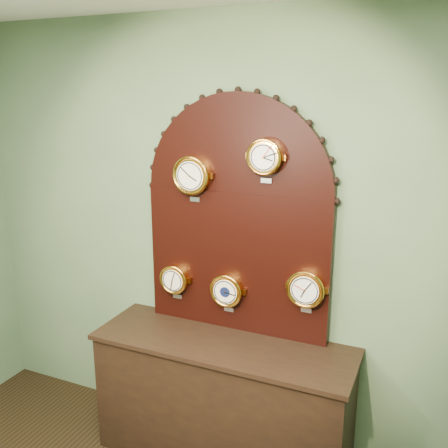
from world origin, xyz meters
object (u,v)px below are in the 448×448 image
at_px(roman_clock, 192,175).
at_px(shop_counter, 223,402).
at_px(tide_clock, 306,289).
at_px(arabic_clock, 265,157).
at_px(barometer, 227,290).
at_px(display_board, 237,209).
at_px(hygrometer, 175,279).

bearing_deg(roman_clock, shop_counter, -29.17).
height_order(shop_counter, tide_clock, tide_clock).
xyz_separation_m(arabic_clock, barometer, (-0.24, -0.00, -0.86)).
xyz_separation_m(roman_clock, barometer, (0.24, 0.00, -0.72)).
bearing_deg(arabic_clock, roman_clock, -179.90).
distance_m(arabic_clock, tide_clock, 0.81).
height_order(shop_counter, roman_clock, roman_clock).
distance_m(display_board, hygrometer, 0.66).
height_order(display_board, arabic_clock, display_board).
relative_size(display_board, arabic_clock, 5.81).
height_order(display_board, hygrometer, display_board).
distance_m(hygrometer, tide_clock, 0.89).
bearing_deg(hygrometer, shop_counter, -20.29).
relative_size(display_board, roman_clock, 5.20).
height_order(roman_clock, tide_clock, roman_clock).
distance_m(display_board, arabic_clock, 0.40).
height_order(arabic_clock, barometer, arabic_clock).
xyz_separation_m(shop_counter, roman_clock, (-0.27, 0.15, 1.43)).
relative_size(shop_counter, barometer, 5.98).
bearing_deg(barometer, roman_clock, -179.87).
relative_size(display_board, tide_clock, 5.45).
xyz_separation_m(shop_counter, tide_clock, (0.47, 0.15, 0.80)).
height_order(hygrometer, tide_clock, tide_clock).
xyz_separation_m(arabic_clock, tide_clock, (0.27, -0.00, -0.76)).
height_order(shop_counter, barometer, barometer).
distance_m(roman_clock, barometer, 0.76).
xyz_separation_m(display_board, barometer, (-0.04, -0.07, -0.52)).
bearing_deg(arabic_clock, display_board, 161.37).
xyz_separation_m(shop_counter, hygrometer, (-0.42, 0.15, 0.72)).
bearing_deg(shop_counter, display_board, 90.00).
height_order(shop_counter, hygrometer, hygrometer).
relative_size(roman_clock, tide_clock, 1.05).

